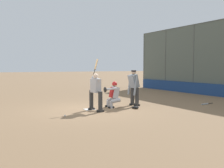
% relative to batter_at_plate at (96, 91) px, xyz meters
% --- Properties ---
extents(ground_plane, '(160.00, 160.00, 0.00)m').
position_rel_batter_at_plate_xyz_m(ground_plane, '(0.44, 0.08, -0.83)').
color(ground_plane, '#846647').
extents(home_plate_marker, '(0.43, 0.43, 0.01)m').
position_rel_batter_at_plate_xyz_m(home_plate_marker, '(0.44, 0.08, -0.83)').
color(home_plate_marker, white).
rests_on(home_plate_marker, ground_plane).
extents(batter_at_plate, '(1.06, 0.59, 2.13)m').
position_rel_batter_at_plate_xyz_m(batter_at_plate, '(0.00, 0.00, 0.00)').
color(batter_at_plate, '#333333').
rests_on(batter_at_plate, ground_plane).
extents(catcher_behind_plate, '(0.62, 0.75, 1.15)m').
position_rel_batter_at_plate_xyz_m(catcher_behind_plate, '(0.46, -1.05, -0.24)').
color(catcher_behind_plate, '#B7B7BC').
rests_on(catcher_behind_plate, ground_plane).
extents(umpire_home, '(0.67, 0.40, 1.65)m').
position_rel_batter_at_plate_xyz_m(umpire_home, '(0.47, -2.15, 0.05)').
color(umpire_home, '#333333').
rests_on(umpire_home, ground_plane).
extents(spare_bat_near_backstop, '(0.13, 0.82, 0.07)m').
position_rel_batter_at_plate_xyz_m(spare_bat_near_backstop, '(-0.88, -5.33, -0.80)').
color(spare_bat_near_backstop, black).
rests_on(spare_bat_near_backstop, ground_plane).
extents(fielding_glove_on_dirt, '(0.33, 0.25, 0.12)m').
position_rel_batter_at_plate_xyz_m(fielding_glove_on_dirt, '(-0.32, -1.72, -0.77)').
color(fielding_glove_on_dirt, black).
rests_on(fielding_glove_on_dirt, ground_plane).
extents(baseball_loose, '(0.07, 0.07, 0.07)m').
position_rel_batter_at_plate_xyz_m(baseball_loose, '(-0.63, 1.51, -0.79)').
color(baseball_loose, white).
rests_on(baseball_loose, ground_plane).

